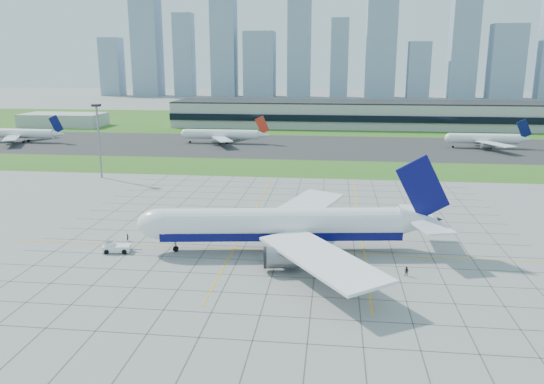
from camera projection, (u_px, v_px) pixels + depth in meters
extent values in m
plane|color=gray|center=(280.00, 248.00, 115.84)|extent=(1400.00, 1400.00, 0.00)
cube|color=#32641C|center=(305.00, 168.00, 202.63)|extent=(700.00, 35.00, 0.04)
cube|color=#383838|center=(311.00, 146.00, 255.67)|extent=(700.00, 75.00, 0.04)
cube|color=#32641C|center=(319.00, 122.00, 361.76)|extent=(700.00, 145.00, 0.04)
cube|color=#474744|center=(92.00, 226.00, 130.97)|extent=(0.18, 130.00, 0.02)
cube|color=#474744|center=(123.00, 228.00, 130.05)|extent=(0.18, 130.00, 0.02)
cube|color=#474744|center=(154.00, 229.00, 129.14)|extent=(0.18, 130.00, 0.02)
cube|color=#474744|center=(186.00, 230.00, 128.22)|extent=(0.18, 130.00, 0.02)
cube|color=#474744|center=(219.00, 231.00, 127.31)|extent=(0.18, 130.00, 0.02)
cube|color=#474744|center=(251.00, 232.00, 126.39)|extent=(0.18, 130.00, 0.02)
cube|color=#474744|center=(285.00, 234.00, 125.48)|extent=(0.18, 130.00, 0.02)
cube|color=#474744|center=(319.00, 235.00, 124.56)|extent=(0.18, 130.00, 0.02)
cube|color=#474744|center=(353.00, 236.00, 123.64)|extent=(0.18, 130.00, 0.02)
cube|color=#474744|center=(388.00, 237.00, 122.73)|extent=(0.18, 130.00, 0.02)
cube|color=#474744|center=(423.00, 239.00, 121.81)|extent=(0.18, 130.00, 0.02)
cube|color=#474744|center=(459.00, 240.00, 120.90)|extent=(0.18, 130.00, 0.02)
cube|color=#474744|center=(495.00, 241.00, 119.98)|extent=(0.18, 130.00, 0.02)
cube|color=#474744|center=(252.00, 341.00, 77.26)|extent=(110.00, 0.18, 0.02)
cube|color=#474744|center=(260.00, 315.00, 84.97)|extent=(110.00, 0.18, 0.02)
cube|color=#474744|center=(266.00, 294.00, 92.69)|extent=(110.00, 0.18, 0.02)
cube|color=#474744|center=(272.00, 276.00, 100.40)|extent=(110.00, 0.18, 0.02)
cube|color=#474744|center=(276.00, 261.00, 108.12)|extent=(110.00, 0.18, 0.02)
cube|color=#474744|center=(280.00, 248.00, 115.83)|extent=(110.00, 0.18, 0.02)
cube|color=#474744|center=(284.00, 236.00, 123.55)|extent=(110.00, 0.18, 0.02)
cube|color=#474744|center=(287.00, 226.00, 131.26)|extent=(110.00, 0.18, 0.02)
cube|color=#474744|center=(290.00, 217.00, 138.98)|extent=(110.00, 0.18, 0.02)
cube|color=#474744|center=(292.00, 209.00, 146.69)|extent=(110.00, 0.18, 0.02)
cube|color=#474744|center=(294.00, 201.00, 154.41)|extent=(110.00, 0.18, 0.02)
cube|color=#474744|center=(296.00, 195.00, 162.12)|extent=(110.00, 0.18, 0.02)
cube|color=#474744|center=(298.00, 189.00, 169.84)|extent=(110.00, 0.18, 0.02)
cube|color=#474744|center=(300.00, 183.00, 177.55)|extent=(110.00, 0.18, 0.02)
cube|color=#EFAD0C|center=(279.00, 251.00, 113.90)|extent=(120.00, 0.25, 0.03)
cube|color=#EFAD0C|center=(250.00, 220.00, 136.26)|extent=(0.25, 100.00, 0.03)
cube|color=#EFAD0C|center=(360.00, 224.00, 133.06)|extent=(0.25, 100.00, 0.03)
cube|color=#B7B7B2|center=(382.00, 115.00, 331.28)|extent=(260.00, 42.00, 15.00)
cube|color=black|center=(385.00, 119.00, 310.67)|extent=(260.00, 1.00, 4.00)
cube|color=black|center=(382.00, 102.00, 329.40)|extent=(260.00, 42.00, 0.80)
cube|color=#B7B7B2|center=(64.00, 120.00, 335.72)|extent=(50.00, 25.00, 8.00)
cylinder|color=gray|center=(99.00, 142.00, 183.55)|extent=(0.70, 0.70, 25.00)
cube|color=black|center=(96.00, 105.00, 180.53)|extent=(2.50, 2.50, 0.80)
cube|color=#8297AA|center=(112.00, 67.00, 638.75)|extent=(24.00, 21.60, 68.00)
cube|color=#8297AA|center=(146.00, 35.00, 624.78)|extent=(31.00, 27.90, 142.00)
cube|color=#8297AA|center=(184.00, 55.00, 625.24)|extent=(22.00, 19.80, 95.00)
cube|color=#8297AA|center=(224.00, 26.00, 612.00)|extent=(28.00, 25.20, 160.00)
cube|color=#8297AA|center=(260.00, 64.00, 617.44)|extent=(35.00, 31.50, 74.00)
cube|color=#8297AA|center=(299.00, 45.00, 606.93)|extent=(26.00, 23.40, 118.00)
cube|color=#8297AA|center=(339.00, 58.00, 605.24)|extent=(20.00, 18.00, 88.00)
cube|color=#8297AA|center=(382.00, 30.00, 592.59)|extent=(33.00, 29.70, 150.00)
cube|color=#8297AA|center=(418.00, 70.00, 598.15)|extent=(24.00, 21.60, 62.00)
cube|color=#8297AA|center=(464.00, 39.00, 584.91)|extent=(29.00, 26.10, 128.00)
cube|color=#8297AA|center=(505.00, 62.00, 585.36)|extent=(36.00, 32.40, 80.00)
cylinder|color=white|center=(281.00, 223.00, 112.63)|extent=(51.17, 13.50, 6.62)
cube|color=#07094E|center=(281.00, 233.00, 113.13)|extent=(51.11, 13.06, 1.76)
ellipsoid|color=white|center=(162.00, 224.00, 112.16)|extent=(11.40, 8.01, 6.62)
cube|color=black|center=(150.00, 222.00, 111.98)|extent=(2.89, 3.83, 0.66)
cone|color=white|center=(418.00, 221.00, 113.09)|extent=(9.60, 7.44, 6.29)
cube|color=#07094E|center=(423.00, 187.00, 111.34)|extent=(11.99, 2.19, 14.08)
cube|color=white|center=(305.00, 206.00, 130.15)|extent=(19.06, 32.45, 1.07)
cube|color=white|center=(321.00, 258.00, 95.88)|extent=(25.47, 31.19, 1.07)
cylinder|color=slate|center=(279.00, 222.00, 124.66)|extent=(7.68, 5.13, 4.19)
cylinder|color=slate|center=(283.00, 257.00, 102.17)|extent=(7.68, 5.13, 4.19)
cylinder|color=gray|center=(176.00, 245.00, 113.34)|extent=(0.45, 0.45, 2.87)
cylinder|color=black|center=(176.00, 249.00, 113.54)|extent=(1.28, 0.71, 1.21)
cylinder|color=black|center=(305.00, 242.00, 117.46)|extent=(1.60, 1.51, 1.43)
cylinder|color=black|center=(308.00, 253.00, 110.61)|extent=(1.60, 1.51, 1.43)
cube|color=white|center=(117.00, 248.00, 113.17)|extent=(5.92, 3.36, 1.31)
cube|color=white|center=(110.00, 244.00, 112.92)|extent=(1.95, 2.27, 1.03)
cube|color=black|center=(109.00, 243.00, 112.88)|extent=(1.74, 2.06, 0.66)
cube|color=gray|center=(136.00, 249.00, 113.32)|extent=(2.80, 0.55, 0.17)
cylinder|color=black|center=(110.00, 248.00, 114.40)|extent=(1.08, 0.60, 1.03)
cylinder|color=black|center=(107.00, 252.00, 112.04)|extent=(1.08, 0.60, 1.03)
cylinder|color=black|center=(127.00, 248.00, 114.47)|extent=(1.08, 0.60, 1.03)
cylinder|color=black|center=(124.00, 252.00, 112.11)|extent=(1.08, 0.60, 1.03)
imported|color=black|center=(128.00, 237.00, 120.22)|extent=(0.53, 0.69, 1.71)
imported|color=black|center=(407.00, 271.00, 100.36)|extent=(1.18, 1.15, 1.92)
cylinder|color=white|center=(20.00, 133.00, 267.92)|extent=(36.15, 4.80, 4.80)
cube|color=#070E4D|center=(56.00, 124.00, 264.43)|extent=(7.46, 0.40, 9.15)
cube|color=white|center=(36.00, 132.00, 278.44)|extent=(13.89, 20.66, 0.40)
cube|color=white|center=(12.00, 138.00, 257.22)|extent=(13.89, 20.66, 0.40)
cylinder|color=black|center=(28.00, 141.00, 270.66)|extent=(1.00, 1.00, 1.00)
cylinder|color=black|center=(24.00, 142.00, 266.41)|extent=(1.00, 1.00, 1.00)
cylinder|color=white|center=(222.00, 134.00, 264.48)|extent=(36.80, 4.80, 4.80)
cube|color=red|center=(262.00, 125.00, 260.95)|extent=(7.46, 0.40, 9.15)
cube|color=white|center=(231.00, 133.00, 274.99)|extent=(13.89, 20.66, 0.40)
cube|color=white|center=(222.00, 139.00, 253.77)|extent=(13.89, 20.66, 0.40)
cylinder|color=black|center=(229.00, 142.00, 267.21)|extent=(1.00, 1.00, 1.00)
cylinder|color=black|center=(227.00, 143.00, 262.97)|extent=(1.00, 1.00, 1.00)
cylinder|color=white|center=(484.00, 139.00, 249.51)|extent=(31.41, 4.80, 4.80)
cube|color=#060F43|center=(524.00, 129.00, 246.32)|extent=(7.46, 0.40, 9.15)
cube|color=white|center=(483.00, 137.00, 260.06)|extent=(13.89, 20.66, 0.40)
cube|color=white|center=(495.00, 144.00, 238.84)|extent=(13.89, 20.66, 0.40)
cylinder|color=black|center=(488.00, 146.00, 252.29)|extent=(1.00, 1.00, 1.00)
cylinder|color=black|center=(490.00, 148.00, 248.04)|extent=(1.00, 1.00, 1.00)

